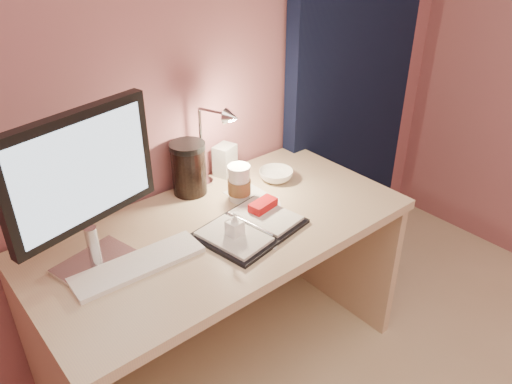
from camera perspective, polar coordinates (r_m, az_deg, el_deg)
room at (r=2.48m, az=9.73°, el=15.28°), size 3.50×3.50×3.50m
desk at (r=2.02m, az=-4.96°, el=-8.28°), size 1.40×0.70×0.73m
monitor at (r=1.55m, az=-19.44°, el=1.20°), size 0.49×0.23×0.53m
keyboard at (r=1.68m, az=-13.28°, el=-8.07°), size 0.44×0.15×0.02m
planner at (r=1.81m, az=-0.53°, el=-3.84°), size 0.40×0.33×0.06m
paper_a at (r=1.79m, az=0.58°, el=-4.79°), size 0.21×0.21×0.00m
paper_b at (r=2.03m, az=-1.17°, el=-0.15°), size 0.14×0.14×0.00m
paper_c at (r=1.94m, az=0.87°, el=-1.67°), size 0.19×0.19×0.00m
coffee_cup at (r=1.96m, az=-1.93°, el=0.94°), size 0.09×0.09×0.15m
bowl at (r=2.12m, az=2.32°, el=1.93°), size 0.16×0.16×0.05m
lotion_bottle at (r=1.73m, az=-2.44°, el=-3.91°), size 0.06×0.06×0.11m
dark_jar at (r=2.01m, az=-7.66°, el=2.41°), size 0.14×0.14×0.19m
product_box at (r=2.15m, az=-3.57°, el=3.66°), size 0.11×0.10×0.14m
desk_lamp at (r=1.94m, az=-5.79°, el=5.53°), size 0.14×0.22×0.35m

